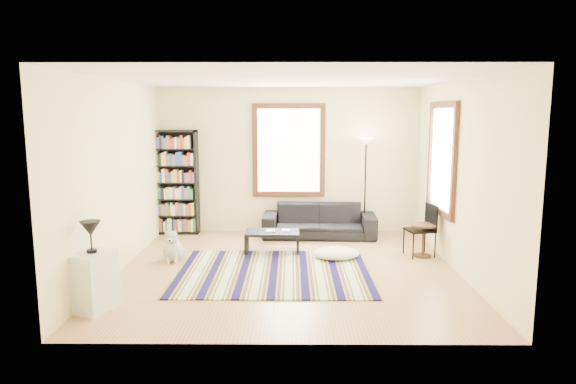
{
  "coord_description": "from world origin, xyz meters",
  "views": [
    {
      "loc": [
        0.06,
        -7.42,
        2.35
      ],
      "look_at": [
        0.0,
        0.5,
        1.1
      ],
      "focal_mm": 32.0,
      "sensor_mm": 36.0,
      "label": 1
    }
  ],
  "objects_px": {
    "side_table": "(423,240)",
    "coffee_table": "(272,242)",
    "bookshelf": "(175,182)",
    "floor_cushion": "(336,253)",
    "sofa": "(319,221)",
    "floor_lamp": "(365,187)",
    "white_cabinet": "(94,281)",
    "dog": "(173,245)",
    "folding_chair": "(420,230)"
  },
  "relations": [
    {
      "from": "floor_lamp",
      "to": "dog",
      "type": "bearing_deg",
      "value": -152.18
    },
    {
      "from": "folding_chair",
      "to": "dog",
      "type": "distance_m",
      "value": 3.98
    },
    {
      "from": "floor_cushion",
      "to": "folding_chair",
      "type": "relative_size",
      "value": 0.86
    },
    {
      "from": "floor_lamp",
      "to": "side_table",
      "type": "distance_m",
      "value": 1.75
    },
    {
      "from": "floor_lamp",
      "to": "folding_chair",
      "type": "xyz_separation_m",
      "value": [
        0.71,
        -1.39,
        -0.5
      ]
    },
    {
      "from": "sofa",
      "to": "white_cabinet",
      "type": "relative_size",
      "value": 3.01
    },
    {
      "from": "side_table",
      "to": "dog",
      "type": "relative_size",
      "value": 1.03
    },
    {
      "from": "coffee_table",
      "to": "side_table",
      "type": "bearing_deg",
      "value": -5.63
    },
    {
      "from": "floor_lamp",
      "to": "side_table",
      "type": "bearing_deg",
      "value": -62.19
    },
    {
      "from": "floor_cushion",
      "to": "white_cabinet",
      "type": "height_order",
      "value": "white_cabinet"
    },
    {
      "from": "dog",
      "to": "coffee_table",
      "type": "bearing_deg",
      "value": 14.33
    },
    {
      "from": "bookshelf",
      "to": "dog",
      "type": "bearing_deg",
      "value": -78.62
    },
    {
      "from": "folding_chair",
      "to": "dog",
      "type": "height_order",
      "value": "folding_chair"
    },
    {
      "from": "bookshelf",
      "to": "floor_cushion",
      "type": "height_order",
      "value": "bookshelf"
    },
    {
      "from": "white_cabinet",
      "to": "dog",
      "type": "bearing_deg",
      "value": 96.81
    },
    {
      "from": "bookshelf",
      "to": "side_table",
      "type": "height_order",
      "value": "bookshelf"
    },
    {
      "from": "coffee_table",
      "to": "white_cabinet",
      "type": "height_order",
      "value": "white_cabinet"
    },
    {
      "from": "coffee_table",
      "to": "floor_lamp",
      "type": "relative_size",
      "value": 0.48
    },
    {
      "from": "sofa",
      "to": "floor_lamp",
      "type": "xyz_separation_m",
      "value": [
        0.87,
        0.1,
        0.62
      ]
    },
    {
      "from": "white_cabinet",
      "to": "coffee_table",
      "type": "bearing_deg",
      "value": 71.66
    },
    {
      "from": "folding_chair",
      "to": "bookshelf",
      "type": "bearing_deg",
      "value": 148.2
    },
    {
      "from": "floor_cushion",
      "to": "coffee_table",
      "type": "bearing_deg",
      "value": 159.56
    },
    {
      "from": "coffee_table",
      "to": "floor_cushion",
      "type": "relative_size",
      "value": 1.22
    },
    {
      "from": "floor_lamp",
      "to": "folding_chair",
      "type": "relative_size",
      "value": 2.16
    },
    {
      "from": "white_cabinet",
      "to": "dog",
      "type": "relative_size",
      "value": 1.33
    },
    {
      "from": "coffee_table",
      "to": "floor_cushion",
      "type": "distance_m",
      "value": 1.12
    },
    {
      "from": "side_table",
      "to": "coffee_table",
      "type": "bearing_deg",
      "value": 174.37
    },
    {
      "from": "floor_cushion",
      "to": "side_table",
      "type": "height_order",
      "value": "side_table"
    },
    {
      "from": "floor_lamp",
      "to": "white_cabinet",
      "type": "height_order",
      "value": "floor_lamp"
    },
    {
      "from": "sofa",
      "to": "side_table",
      "type": "relative_size",
      "value": 3.91
    },
    {
      "from": "sofa",
      "to": "floor_cushion",
      "type": "relative_size",
      "value": 2.85
    },
    {
      "from": "dog",
      "to": "floor_lamp",
      "type": "bearing_deg",
      "value": 23.34
    },
    {
      "from": "floor_lamp",
      "to": "white_cabinet",
      "type": "bearing_deg",
      "value": -135.13
    },
    {
      "from": "bookshelf",
      "to": "dog",
      "type": "xyz_separation_m",
      "value": [
        0.38,
        -1.89,
        -0.74
      ]
    },
    {
      "from": "side_table",
      "to": "folding_chair",
      "type": "relative_size",
      "value": 0.63
    },
    {
      "from": "floor_cushion",
      "to": "side_table",
      "type": "distance_m",
      "value": 1.44
    },
    {
      "from": "floor_lamp",
      "to": "white_cabinet",
      "type": "relative_size",
      "value": 2.66
    },
    {
      "from": "white_cabinet",
      "to": "bookshelf",
      "type": "bearing_deg",
      "value": 108.85
    },
    {
      "from": "sofa",
      "to": "dog",
      "type": "bearing_deg",
      "value": -143.86
    },
    {
      "from": "floor_cushion",
      "to": "bookshelf",
      "type": "bearing_deg",
      "value": 149.48
    },
    {
      "from": "floor_lamp",
      "to": "white_cabinet",
      "type": "distance_m",
      "value": 5.31
    },
    {
      "from": "side_table",
      "to": "dog",
      "type": "xyz_separation_m",
      "value": [
        -4.02,
        -0.28,
        -0.01
      ]
    },
    {
      "from": "bookshelf",
      "to": "side_table",
      "type": "bearing_deg",
      "value": -20.07
    },
    {
      "from": "side_table",
      "to": "white_cabinet",
      "type": "relative_size",
      "value": 0.77
    },
    {
      "from": "coffee_table",
      "to": "dog",
      "type": "bearing_deg",
      "value": -161.2
    },
    {
      "from": "sofa",
      "to": "coffee_table",
      "type": "xyz_separation_m",
      "value": [
        -0.85,
        -1.09,
        -0.13
      ]
    },
    {
      "from": "bookshelf",
      "to": "dog",
      "type": "height_order",
      "value": "bookshelf"
    },
    {
      "from": "coffee_table",
      "to": "floor_lamp",
      "type": "distance_m",
      "value": 2.22
    },
    {
      "from": "sofa",
      "to": "bookshelf",
      "type": "xyz_separation_m",
      "value": [
        -2.77,
        0.27,
        0.69
      ]
    },
    {
      "from": "floor_cushion",
      "to": "dog",
      "type": "xyz_separation_m",
      "value": [
        -2.59,
        -0.14,
        0.17
      ]
    }
  ]
}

